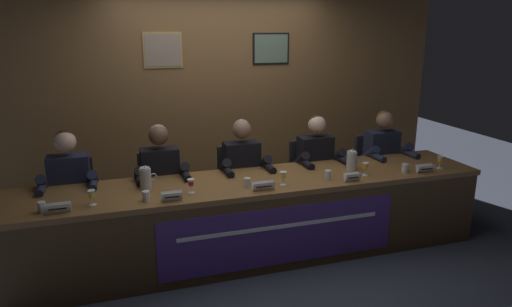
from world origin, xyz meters
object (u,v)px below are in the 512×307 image
object	(u,v)px
water_cup_far_left	(42,208)
juice_glass_right	(366,167)
nameplate_far_left	(58,208)
water_cup_left	(146,197)
panelist_far_right	(385,157)
water_pitcher_right_side	(352,161)
panelist_center	(244,171)
water_pitcher_left_side	(146,178)
chair_left	(161,199)
chair_far_right	(374,175)
chair_center	(239,190)
water_cup_right	(328,175)
panelist_far_left	(70,187)
water_cup_center	(247,183)
panelist_left	(162,179)
juice_glass_far_left	(92,195)
nameplate_left	(172,196)
panelist_right	(318,164)
chair_right	(310,182)
conference_table	(260,207)
nameplate_right	(352,177)
nameplate_center	(263,186)
juice_glass_far_right	(440,160)
water_cup_far_right	(405,168)
juice_glass_center	(283,176)
juice_glass_left	(191,183)
nameplate_far_right	(425,168)

from	to	relation	value
water_cup_far_left	juice_glass_right	world-z (taller)	juice_glass_right
nameplate_far_left	water_cup_left	world-z (taller)	water_cup_left
panelist_far_right	water_pitcher_right_side	bearing A→B (deg)	-148.26
panelist_center	panelist_far_right	world-z (taller)	same
juice_glass_right	water_pitcher_left_side	world-z (taller)	water_pitcher_left_side
chair_left	chair_far_right	size ratio (longest dim) A/B	1.00
chair_center	water_cup_right	bearing A→B (deg)	-51.36
panelist_far_left	panelist_center	distance (m)	1.65
water_cup_center	chair_far_right	world-z (taller)	chair_far_right
panelist_far_left	panelist_left	bearing A→B (deg)	0.00
juice_glass_right	juice_glass_far_left	bearing A→B (deg)	-179.71
panelist_far_left	water_cup_left	bearing A→B (deg)	-45.83
water_cup_center	panelist_far_right	bearing A→B (deg)	17.97
panelist_left	chair_center	world-z (taller)	panelist_left
nameplate_left	panelist_right	distance (m)	1.79
water_cup_far_left	chair_right	size ratio (longest dim) A/B	0.09
conference_table	panelist_center	distance (m)	0.55
chair_center	nameplate_right	size ratio (longest dim) A/B	5.96
juice_glass_far_left	conference_table	bearing A→B (deg)	3.50
nameplate_left	nameplate_center	world-z (taller)	same
panelist_left	panelist_far_right	world-z (taller)	same
conference_table	chair_far_right	size ratio (longest dim) A/B	4.86
water_cup_center	panelist_right	size ratio (longest dim) A/B	0.07
conference_table	water_cup_right	size ratio (longest dim) A/B	51.98
juice_glass_far_right	water_cup_far_right	bearing A→B (deg)	-178.44
nameplate_far_left	water_pitcher_left_side	xyz separation A→B (m)	(0.69, 0.36, 0.05)
juice_glass_far_right	water_pitcher_right_side	size ratio (longest dim) A/B	0.59
chair_left	panelist_far_right	world-z (taller)	panelist_far_right
juice_glass_far_left	nameplate_center	bearing A→B (deg)	-3.75
nameplate_right	chair_far_right	xyz separation A→B (m)	(0.82, 0.92, -0.35)
juice_glass_center	juice_glass_right	size ratio (longest dim) A/B	1.00
panelist_far_left	panelist_center	bearing A→B (deg)	0.00
chair_far_right	juice_glass_far_right	distance (m)	0.94
juice_glass_far_left	water_cup_center	bearing A→B (deg)	1.32
nameplate_far_left	chair_left	size ratio (longest dim) A/B	0.21
chair_right	juice_glass_left	bearing A→B (deg)	-152.13
panelist_right	nameplate_far_right	bearing A→B (deg)	-40.70
panelist_center	water_cup_right	distance (m)	0.88
water_cup_center	panelist_right	bearing A→B (deg)	31.04
chair_right	water_pitcher_left_side	size ratio (longest dim) A/B	4.33
conference_table	panelist_far_left	size ratio (longest dim) A/B	3.57
water_cup_left	panelist_right	size ratio (longest dim) A/B	0.07
water_cup_left	water_pitcher_right_side	xyz separation A→B (m)	(2.01, 0.25, 0.06)
nameplate_far_left	chair_far_right	distance (m)	3.46
panelist_right	panelist_far_right	size ratio (longest dim) A/B	1.00
juice_glass_far_left	nameplate_right	size ratio (longest dim) A/B	0.81
nameplate_left	nameplate_right	xyz separation A→B (m)	(1.64, -0.00, 0.00)
chair_center	water_pitcher_right_side	distance (m)	1.23
nameplate_right	chair_far_right	bearing A→B (deg)	48.13
panelist_far_left	water_cup_left	world-z (taller)	panelist_far_left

